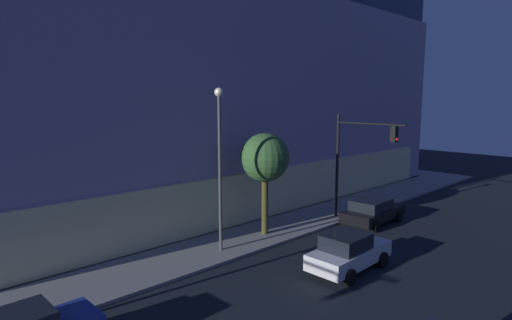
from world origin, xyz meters
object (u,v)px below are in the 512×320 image
Objects in this scene: modern_building at (181,83)px; sidewalk_tree at (265,158)px; car_black at (373,211)px; street_lamp_sidewalk at (220,150)px; car_white at (349,252)px; traffic_light_far_corner at (356,151)px.

sidewalk_tree is (-4.11, -14.49, -4.62)m from modern_building.
sidewalk_tree is 1.18× the size of car_black.
street_lamp_sidewalk reaches higher than sidewalk_tree.
modern_building is at bearing 77.08° from car_white.
traffic_light_far_corner is 8.32m from car_white.
car_white is (-6.39, -3.89, -3.65)m from traffic_light_far_corner.
sidewalk_tree reaches higher than car_black.
traffic_light_far_corner is 1.38× the size of car_black.
car_black is at bearing -82.21° from modern_building.
modern_building reaches higher than car_white.
modern_building is 17.02m from street_lamp_sidewalk.
modern_building is 8.96× the size of car_white.
car_white is (-4.68, -20.41, -8.17)m from modern_building.
modern_building is at bearing 97.79° from car_black.
traffic_light_far_corner reaches higher than sidewalk_tree.
modern_building is 22.47m from car_white.
traffic_light_far_corner is at bearing -19.16° from sidewalk_tree.
street_lamp_sidewalk is at bearing -175.02° from sidewalk_tree.
modern_building reaches higher than car_black.
car_white is (-0.57, -5.92, -3.55)m from sidewalk_tree.
street_lamp_sidewalk is at bearing 169.36° from traffic_light_far_corner.
car_black is (2.38, -17.39, -8.23)m from modern_building.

